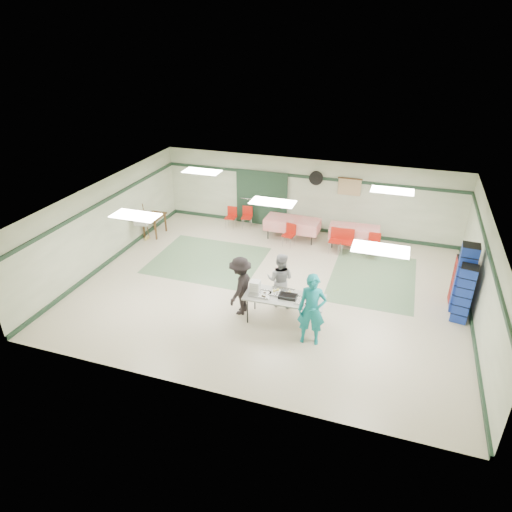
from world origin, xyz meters
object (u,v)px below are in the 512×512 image
(volunteer_grey, at_px, (280,280))
(chair_loose_a, at_px, (247,215))
(dining_table_a, at_px, (354,232))
(chair_d, at_px, (290,232))
(chair_a, at_px, (348,239))
(crate_stack_blue_a, at_px, (464,294))
(serving_table, at_px, (284,298))
(volunteer_dark, at_px, (240,286))
(volunteer_teal, at_px, (312,310))
(broom, at_px, (146,221))
(crate_stack_red, at_px, (461,281))
(chair_loose_b, at_px, (231,215))
(office_printer, at_px, (141,219))
(chair_c, at_px, (374,243))
(dining_table_b, at_px, (292,224))
(chair_b, at_px, (336,238))
(printer_table, at_px, (154,218))
(crate_stack_blue_b, at_px, (464,279))

(volunteer_grey, distance_m, chair_loose_a, 5.47)
(dining_table_a, bearing_deg, chair_d, -168.74)
(chair_a, xyz_separation_m, crate_stack_blue_a, (3.37, -2.98, 0.27))
(chair_a, distance_m, chair_loose_a, 4.09)
(serving_table, height_order, volunteer_dark, volunteer_dark)
(volunteer_teal, height_order, broom, volunteer_teal)
(volunteer_teal, height_order, crate_stack_red, volunteer_teal)
(volunteer_grey, height_order, chair_loose_b, volunteer_grey)
(chair_loose_b, xyz_separation_m, broom, (-2.50, -1.97, 0.22))
(chair_a, bearing_deg, chair_d, 176.66)
(chair_loose_a, bearing_deg, serving_table, -70.44)
(volunteer_grey, bearing_deg, chair_d, -80.62)
(dining_table_a, bearing_deg, office_printer, -167.50)
(chair_c, bearing_deg, chair_loose_b, 173.01)
(crate_stack_red, height_order, office_printer, crate_stack_red)
(serving_table, relative_size, chair_c, 2.46)
(chair_c, distance_m, office_printer, 7.93)
(volunteer_grey, bearing_deg, chair_c, -121.18)
(volunteer_grey, height_order, dining_table_b, volunteer_grey)
(chair_loose_a, relative_size, chair_loose_b, 1.01)
(chair_a, relative_size, chair_loose_b, 1.07)
(chair_b, bearing_deg, printer_table, -172.09)
(crate_stack_red, distance_m, crate_stack_blue_b, 0.49)
(chair_d, relative_size, broom, 0.59)
(volunteer_dark, xyz_separation_m, chair_d, (0.19, 4.45, -0.33))
(chair_d, bearing_deg, office_printer, -150.04)
(dining_table_b, relative_size, chair_loose_b, 2.40)
(chair_loose_a, xyz_separation_m, crate_stack_blue_b, (7.32, -3.54, 0.49))
(volunteer_dark, distance_m, printer_table, 6.05)
(volunteer_grey, relative_size, crate_stack_red, 1.11)
(chair_loose_a, relative_size, printer_table, 0.87)
(chair_c, distance_m, crate_stack_blue_b, 3.57)
(serving_table, height_order, chair_b, chair_b)
(volunteer_teal, height_order, volunteer_dark, volunteer_teal)
(dining_table_a, relative_size, crate_stack_red, 1.23)
(chair_loose_a, distance_m, broom, 3.76)
(volunteer_teal, relative_size, chair_b, 2.16)
(crate_stack_red, height_order, printer_table, crate_stack_red)
(serving_table, distance_m, chair_loose_a, 6.30)
(dining_table_a, height_order, chair_b, chair_b)
(volunteer_dark, height_order, broom, volunteer_dark)
(volunteer_teal, height_order, crate_stack_blue_a, volunteer_teal)
(chair_loose_b, bearing_deg, crate_stack_blue_b, -22.44)
(dining_table_a, xyz_separation_m, chair_d, (-2.14, -0.57, -0.08))
(dining_table_b, distance_m, chair_c, 2.97)
(chair_loose_b, bearing_deg, chair_loose_a, 20.01)
(volunteer_dark, xyz_separation_m, chair_b, (1.79, 4.45, -0.30))
(crate_stack_blue_a, relative_size, crate_stack_blue_b, 0.81)
(volunteer_teal, height_order, chair_b, volunteer_teal)
(chair_d, xyz_separation_m, chair_loose_b, (-2.51, 0.85, 0.00))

